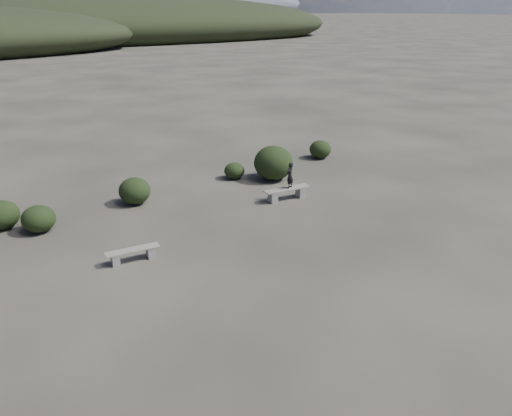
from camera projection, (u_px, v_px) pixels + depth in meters
ground at (345, 275)px, 14.38m from camera, size 1200.00×1200.00×0.00m
bench_left at (133, 254)px, 15.10m from camera, size 1.65×0.54×0.40m
bench_right at (287, 193)px, 19.95m from camera, size 1.98×0.65×0.49m
seated_person at (290, 175)px, 19.74m from camera, size 0.44×0.37×1.03m
shrub_a at (38, 219)px, 17.05m from camera, size 1.14×1.14×0.93m
shrub_b at (135, 191)px, 19.48m from camera, size 1.23×1.23×1.05m
shrub_c at (234, 171)px, 22.41m from camera, size 0.92×0.92×0.74m
shrub_d at (273, 163)px, 22.17m from camera, size 1.75×1.75×1.53m
shrub_e at (320, 149)px, 25.46m from camera, size 1.10×1.10×0.92m
shrub_f at (2, 215)px, 17.28m from camera, size 1.18×1.18×1.00m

